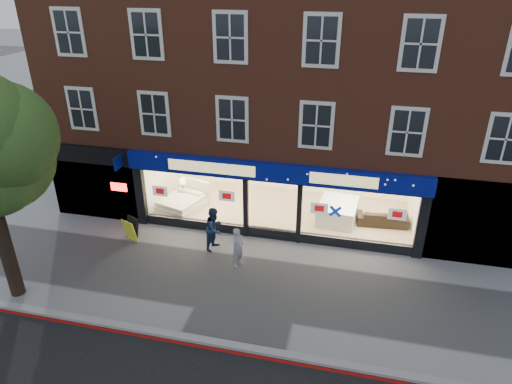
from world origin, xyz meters
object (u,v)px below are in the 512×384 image
(sofa, at_px, (383,218))
(pedestrian_grey, at_px, (238,247))
(mattress_stack, at_px, (338,211))
(pedestrian_blue, at_px, (215,228))
(a_board, at_px, (131,229))
(display_bed, at_px, (183,202))

(sofa, height_order, pedestrian_grey, pedestrian_grey)
(mattress_stack, relative_size, pedestrian_blue, 1.21)
(sofa, bearing_deg, pedestrian_grey, 34.00)
(sofa, bearing_deg, mattress_stack, -4.91)
(mattress_stack, height_order, a_board, a_board)
(a_board, bearing_deg, display_bed, 90.28)
(mattress_stack, relative_size, pedestrian_grey, 1.37)
(pedestrian_grey, bearing_deg, mattress_stack, -10.69)
(mattress_stack, bearing_deg, sofa, -0.39)
(mattress_stack, bearing_deg, pedestrian_grey, -128.63)
(a_board, relative_size, pedestrian_grey, 0.63)
(a_board, height_order, pedestrian_grey, pedestrian_grey)
(display_bed, relative_size, mattress_stack, 1.12)
(pedestrian_blue, bearing_deg, display_bed, 56.71)
(display_bed, bearing_deg, pedestrian_blue, -31.10)
(pedestrian_grey, height_order, pedestrian_blue, pedestrian_blue)
(sofa, bearing_deg, a_board, 14.73)
(a_board, bearing_deg, pedestrian_blue, 25.03)
(pedestrian_grey, distance_m, pedestrian_blue, 1.47)
(display_bed, bearing_deg, a_board, -93.88)
(mattress_stack, height_order, sofa, mattress_stack)
(mattress_stack, xyz_separation_m, sofa, (1.84, -0.01, -0.08))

